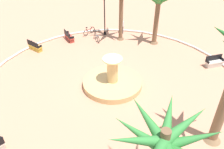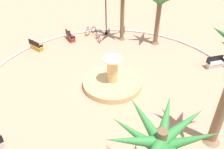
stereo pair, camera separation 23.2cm
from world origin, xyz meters
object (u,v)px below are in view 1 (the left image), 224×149
Objects in this scene: palm_tree_far_side at (164,143)px; bench_east at (35,47)px; palm_tree_near_fountain at (158,6)px; bench_north at (69,37)px; fountain at (112,82)px; bench_southeast at (214,63)px; bicycle_by_lamppost at (97,37)px; bicycle_red_frame at (89,31)px; lamppost at (104,11)px; person_cyclist_helmet at (123,25)px.

bench_east is at bearing -69.93° from palm_tree_far_side.
bench_north is (8.45, -2.76, -3.50)m from palm_tree_near_fountain.
fountain is 9.31m from bench_southeast.
palm_tree_near_fountain reaches higher than bicycle_by_lamppost.
bicycle_red_frame is (-5.72, -2.27, 0.04)m from bench_east.
palm_tree_near_fountain is at bearing -112.41° from palm_tree_far_side.
bench_east is 6.16m from bicycle_red_frame.
palm_tree_far_side is 1.02× the size of lamppost.
palm_tree_far_side is 16.95m from bicycle_by_lamppost.
fountain reaches higher than bench_north.
bench_north is at bearing 6.91° from lamppost.
bench_southeast is (-3.34, 5.41, -3.50)m from palm_tree_near_fountain.
bench_east is 9.58m from person_cyclist_helmet.
bicycle_red_frame is (0.22, -9.63, 0.05)m from fountain.
lamppost is at bearing -99.06° from fountain.
bicycle_by_lamppost is at bearing -92.37° from fountain.
bench_east is 0.93× the size of bench_north.
bench_southeast is at bearing 124.39° from person_cyclist_helmet.
palm_tree_near_fountain is at bearing 161.95° from bench_north.
palm_tree_near_fountain reaches higher than person_cyclist_helmet.
person_cyclist_helmet is at bearing -51.29° from palm_tree_near_fountain.
palm_tree_near_fountain reaches higher than fountain.
palm_tree_near_fountain is 6.91m from bicycle_by_lamppost.
palm_tree_near_fountain is 1.17× the size of lamppost.
bench_east is 0.95× the size of person_cyclist_helmet.
fountain is 9.12m from palm_tree_near_fountain.
bench_east is 3.70m from bench_north.
bench_east is (11.90, -1.42, -3.50)m from palm_tree_near_fountain.
lamppost reaches higher than bench_east.
person_cyclist_helmet is (-3.47, -9.05, 0.58)m from fountain.
bicycle_by_lamppost is 1.04× the size of person_cyclist_helmet.
person_cyclist_helmet is at bearing -55.61° from bench_southeast.
lamppost reaches higher than bench_north.
person_cyclist_helmet reaches higher than bench_east.
fountain is 0.98× the size of palm_tree_far_side.
bench_southeast is at bearing 136.29° from bicycle_red_frame.
bicycle_by_lamppost is at bearing -39.60° from bench_southeast.
palm_tree_near_fountain reaches higher than bicycle_red_frame.
fountain is 1.01× the size of lamppost.
palm_tree_near_fountain is 3.73× the size of bicycle_red_frame.
palm_tree_far_side is at bearing 44.52° from bench_southeast.
bench_north is at bearing -14.83° from bicycle_by_lamppost.
palm_tree_near_fountain reaches higher than bench_southeast.
palm_tree_near_fountain is 1.14× the size of palm_tree_far_side.
bench_north is (2.50, -8.70, 0.01)m from fountain.
bench_southeast is at bearing -135.48° from palm_tree_far_side.
bench_southeast is at bearing 145.30° from bench_north.
palm_tree_near_fountain is 3.23× the size of person_cyclist_helmet.
lamppost is 2.87m from bicycle_red_frame.
bench_southeast is 11.64m from bicycle_by_lamppost.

